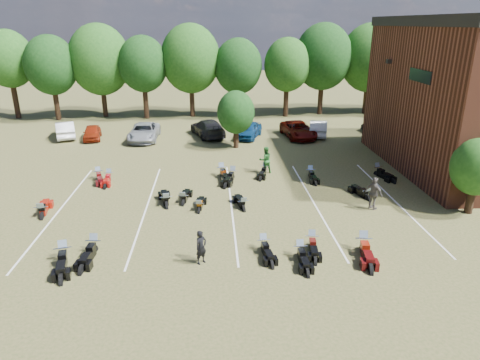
{
  "coord_description": "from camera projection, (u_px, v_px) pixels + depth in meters",
  "views": [
    {
      "loc": [
        -4.02,
        -20.44,
        10.22
      ],
      "look_at": [
        -2.41,
        4.0,
        1.2
      ],
      "focal_mm": 32.0,
      "sensor_mm": 36.0,
      "label": 1
    }
  ],
  "objects": [
    {
      "name": "car_7",
      "position": [
        378.0,
        128.0,
        41.62
      ],
      "size": [
        2.43,
        4.64,
        1.28
      ],
      "primitive_type": "imported",
      "rotation": [
        0.0,
        0.0,
        3.29
      ],
      "color": "#323236",
      "rests_on": "ground"
    },
    {
      "name": "motorcycle_10",
      "position": [
        183.0,
        204.0,
        25.6
      ],
      "size": [
        0.95,
        2.18,
        1.18
      ],
      "primitive_type": null,
      "rotation": [
        0.0,
        0.0,
        3.01
      ],
      "color": "black",
      "rests_on": "ground"
    },
    {
      "name": "motorcycle_3",
      "position": [
        300.0,
        257.0,
        19.85
      ],
      "size": [
        0.7,
        2.13,
        1.18
      ],
      "primitive_type": null,
      "rotation": [
        0.0,
        0.0,
        0.01
      ],
      "color": "black",
      "rests_on": "ground"
    },
    {
      "name": "person_grey",
      "position": [
        374.0,
        194.0,
        24.63
      ],
      "size": [
        1.02,
        1.22,
        1.95
      ],
      "primitive_type": "imported",
      "rotation": [
        0.0,
        0.0,
        2.14
      ],
      "color": "#564E49",
      "rests_on": "ground"
    },
    {
      "name": "car_4",
      "position": [
        249.0,
        130.0,
        40.23
      ],
      "size": [
        3.12,
        4.66,
        1.47
      ],
      "primitive_type": "imported",
      "rotation": [
        0.0,
        0.0,
        -0.35
      ],
      "color": "navy",
      "rests_on": "ground"
    },
    {
      "name": "motorcycle_7",
      "position": [
        43.0,
        218.0,
        23.82
      ],
      "size": [
        1.17,
        2.48,
        1.33
      ],
      "primitive_type": null,
      "rotation": [
        0.0,
        0.0,
        3.32
      ],
      "color": "maroon",
      "rests_on": "ground"
    },
    {
      "name": "motorcycle_9",
      "position": [
        167.0,
        207.0,
        25.21
      ],
      "size": [
        1.2,
        2.46,
        1.32
      ],
      "primitive_type": null,
      "rotation": [
        0.0,
        0.0,
        3.34
      ],
      "color": "black",
      "rests_on": "ground"
    },
    {
      "name": "motorcycle_16",
      "position": [
        232.0,
        179.0,
        29.72
      ],
      "size": [
        1.44,
        2.45,
        1.3
      ],
      "primitive_type": null,
      "rotation": [
        0.0,
        0.0,
        -0.32
      ],
      "color": "black",
      "rests_on": "ground"
    },
    {
      "name": "car_0",
      "position": [
        92.0,
        133.0,
        39.72
      ],
      "size": [
        2.15,
        3.96,
        1.28
      ],
      "primitive_type": "imported",
      "rotation": [
        0.0,
        0.0,
        0.18
      ],
      "color": "maroon",
      "rests_on": "ground"
    },
    {
      "name": "ground",
      "position": [
        290.0,
        226.0,
        22.92
      ],
      "size": [
        160.0,
        160.0,
        0.0
      ],
      "primitive_type": "plane",
      "color": "brown",
      "rests_on": "ground"
    },
    {
      "name": "person_green",
      "position": [
        265.0,
        160.0,
        30.69
      ],
      "size": [
        1.11,
        0.96,
        1.95
      ],
      "primitive_type": "imported",
      "rotation": [
        0.0,
        0.0,
        3.41
      ],
      "color": "#276927",
      "rests_on": "ground"
    },
    {
      "name": "motorcycle_1",
      "position": [
        65.0,
        261.0,
        19.52
      ],
      "size": [
        1.34,
        2.59,
        1.38
      ],
      "primitive_type": null,
      "rotation": [
        0.0,
        0.0,
        0.23
      ],
      "color": "black",
      "rests_on": "ground"
    },
    {
      "name": "motorcycle_18",
      "position": [
        310.0,
        177.0,
        30.11
      ],
      "size": [
        0.69,
        2.09,
        1.16
      ],
      "primitive_type": null,
      "rotation": [
        0.0,
        0.0,
        0.01
      ],
      "color": "black",
      "rests_on": "ground"
    },
    {
      "name": "car_5",
      "position": [
        318.0,
        128.0,
        41.01
      ],
      "size": [
        2.64,
        4.77,
        1.49
      ],
      "primitive_type": "imported",
      "rotation": [
        0.0,
        0.0,
        2.89
      ],
      "color": "beige",
      "rests_on": "ground"
    },
    {
      "name": "motorcycle_6",
      "position": [
        362.0,
        251.0,
        20.37
      ],
      "size": [
        1.16,
        2.61,
        1.4
      ],
      "primitive_type": null,
      "rotation": [
        0.0,
        0.0,
        -0.14
      ],
      "color": "#42090A",
      "rests_on": "ground"
    },
    {
      "name": "motorcycle_19",
      "position": [
        265.0,
        173.0,
        30.86
      ],
      "size": [
        1.26,
        2.17,
        1.15
      ],
      "primitive_type": null,
      "rotation": [
        0.0,
        0.0,
        -0.31
      ],
      "color": "black",
      "rests_on": "ground"
    },
    {
      "name": "motorcycle_11",
      "position": [
        243.0,
        210.0,
        24.8
      ],
      "size": [
        1.08,
        2.21,
        1.18
      ],
      "primitive_type": null,
      "rotation": [
        0.0,
        0.0,
        3.34
      ],
      "color": "black",
      "rests_on": "ground"
    },
    {
      "name": "motorcycle_17",
      "position": [
        222.0,
        176.0,
        30.35
      ],
      "size": [
        1.27,
        2.51,
        1.34
      ],
      "primitive_type": null,
      "rotation": [
        0.0,
        0.0,
        0.22
      ],
      "color": "black",
      "rests_on": "ground"
    },
    {
      "name": "car_3",
      "position": [
        208.0,
        128.0,
        40.78
      ],
      "size": [
        3.83,
        5.94,
        1.6
      ],
      "primitive_type": "imported",
      "rotation": [
        0.0,
        0.0,
        3.45
      ],
      "color": "black",
      "rests_on": "ground"
    },
    {
      "name": "young_tree_near_building",
      "position": [
        477.0,
        167.0,
        23.55
      ],
      "size": [
        2.8,
        2.8,
        4.16
      ],
      "color": "black",
      "rests_on": "ground"
    },
    {
      "name": "young_tree_midfield",
      "position": [
        236.0,
        112.0,
        36.24
      ],
      "size": [
        3.2,
        3.2,
        4.7
      ],
      "color": "black",
      "rests_on": "ground"
    },
    {
      "name": "motorcycle_15",
      "position": [
        110.0,
        180.0,
        29.49
      ],
      "size": [
        0.72,
        2.08,
        1.15
      ],
      "primitive_type": null,
      "rotation": [
        0.0,
        0.0,
        0.03
      ],
      "color": "#990D0B",
      "rests_on": "ground"
    },
    {
      "name": "car_1",
      "position": [
        65.0,
        130.0,
        40.34
      ],
      "size": [
        3.01,
        4.86,
        1.51
      ],
      "primitive_type": "imported",
      "rotation": [
        0.0,
        0.0,
        3.47
      ],
      "color": "silver",
      "rests_on": "ground"
    },
    {
      "name": "tree_line",
      "position": [
        238.0,
        60.0,
        47.83
      ],
      "size": [
        56.0,
        6.0,
        9.79
      ],
      "color": "black",
      "rests_on": "ground"
    },
    {
      "name": "motorcycle_20",
      "position": [
        377.0,
        175.0,
        30.48
      ],
      "size": [
        1.37,
        2.37,
        1.26
      ],
      "primitive_type": null,
      "rotation": [
        0.0,
        0.0,
        0.31
      ],
      "color": "black",
      "rests_on": "ground"
    },
    {
      "name": "motorcycle_4",
      "position": [
        263.0,
        250.0,
        20.44
      ],
      "size": [
        0.92,
        2.15,
        1.16
      ],
      "primitive_type": null,
      "rotation": [
        0.0,
        0.0,
        0.13
      ],
      "color": "black",
      "rests_on": "ground"
    },
    {
      "name": "motorcycle_8",
      "position": [
        199.0,
        212.0,
        24.57
      ],
      "size": [
        0.84,
        2.06,
        1.12
      ],
      "primitive_type": null,
      "rotation": [
        0.0,
        0.0,
        3.04
      ],
      "color": "black",
      "rests_on": "ground"
    },
    {
      "name": "parking_lines",
      "position": [
        231.0,
        205.0,
        25.54
      ],
      "size": [
        20.1,
        14.0,
        0.01
      ],
      "color": "silver",
      "rests_on": "ground"
    },
    {
      "name": "motorcycle_5",
      "position": [
        311.0,
        246.0,
        20.78
      ],
      "size": [
        0.91,
        2.17,
        1.18
      ],
      "primitive_type": null,
      "rotation": [
        0.0,
        0.0,
        -0.11
      ],
      "color": "black",
      "rests_on": "ground"
    },
    {
      "name": "motorcycle_0",
      "position": [
        95.0,
        253.0,
        20.22
      ],
      "size": [
        0.92,
        2.4,
        1.31
      ],
      "primitive_type": null,
      "rotation": [
        0.0,
        0.0,
        -0.07
      ],
      "color": "black",
      "rests_on": "ground"
    },
    {
      "name": "person_black",
      "position": [
        201.0,
        247.0,
        19.09
      ],
      "size": [
        0.69,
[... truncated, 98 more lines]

